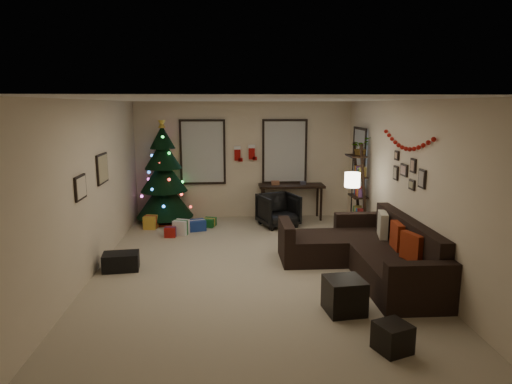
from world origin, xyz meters
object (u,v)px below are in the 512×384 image
sofa (368,254)px  desk_chair (278,210)px  desk (291,189)px  bookshelf (359,190)px  christmas_tree (164,179)px

sofa → desk_chair: (-1.11, 2.83, 0.07)m
desk → bookshelf: (1.21, -1.29, 0.19)m
christmas_tree → sofa: bearing=-43.2°
christmas_tree → bookshelf: bearing=-16.7°
desk_chair → desk: bearing=39.9°
sofa → desk_chair: 3.04m
christmas_tree → bookshelf: 4.30m
desk_chair → bookshelf: (1.59, -0.64, 0.54)m
christmas_tree → sofa: (3.64, -3.42, -0.69)m
desk → desk_chair: (-0.37, -0.65, -0.35)m
christmas_tree → sofa: christmas_tree is taller
sofa → christmas_tree: bearing=136.8°
desk_chair → bookshelf: bearing=-42.2°
sofa → desk: 3.58m
christmas_tree → desk_chair: 2.67m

